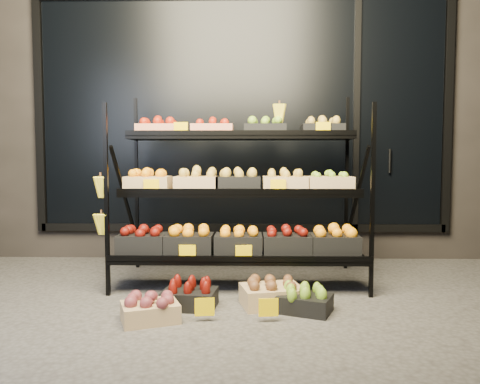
{
  "coord_description": "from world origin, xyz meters",
  "views": [
    {
      "loc": [
        0.09,
        -3.4,
        1.07
      ],
      "look_at": [
        0.0,
        0.55,
        0.79
      ],
      "focal_mm": 35.0,
      "sensor_mm": 36.0,
      "label": 1
    }
  ],
  "objects_px": {
    "floor_crate_midright": "(272,292)",
    "display_rack": "(238,192)",
    "floor_crate_midleft": "(190,295)",
    "floor_crate_left": "(150,308)"
  },
  "relations": [
    {
      "from": "floor_crate_midleft",
      "to": "floor_crate_midright",
      "type": "distance_m",
      "value": 0.59
    },
    {
      "from": "display_rack",
      "to": "floor_crate_midright",
      "type": "height_order",
      "value": "display_rack"
    },
    {
      "from": "floor_crate_left",
      "to": "floor_crate_midright",
      "type": "height_order",
      "value": "floor_crate_midright"
    },
    {
      "from": "display_rack",
      "to": "floor_crate_midleft",
      "type": "distance_m",
      "value": 1.04
    },
    {
      "from": "display_rack",
      "to": "floor_crate_midright",
      "type": "bearing_deg",
      "value": -67.93
    },
    {
      "from": "floor_crate_left",
      "to": "floor_crate_midright",
      "type": "relative_size",
      "value": 0.89
    },
    {
      "from": "floor_crate_midright",
      "to": "display_rack",
      "type": "bearing_deg",
      "value": 98.91
    },
    {
      "from": "display_rack",
      "to": "floor_crate_left",
      "type": "height_order",
      "value": "display_rack"
    },
    {
      "from": "floor_crate_midright",
      "to": "floor_crate_midleft",
      "type": "bearing_deg",
      "value": 171.94
    },
    {
      "from": "display_rack",
      "to": "floor_crate_midleft",
      "type": "bearing_deg",
      "value": -115.11
    }
  ]
}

